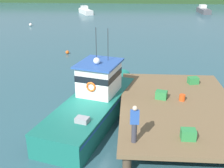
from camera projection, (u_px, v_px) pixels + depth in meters
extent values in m
plane|color=#2D5660|center=(88.00, 122.00, 15.32)|extent=(200.00, 200.00, 0.00)
cylinder|color=#4C3D2D|center=(127.00, 164.00, 11.21)|extent=(0.36, 0.36, 1.00)
cylinder|color=#4C3D2D|center=(129.00, 86.00, 18.78)|extent=(0.36, 0.36, 1.00)
cylinder|color=#4C3D2D|center=(208.00, 87.00, 18.47)|extent=(0.36, 0.36, 1.00)
cube|color=brown|center=(178.00, 106.00, 14.61)|extent=(6.00, 9.00, 0.20)
cube|color=#196B5B|center=(91.00, 112.00, 15.18)|extent=(4.63, 8.38, 1.10)
cone|color=#196B5B|center=(120.00, 81.00, 19.45)|extent=(1.56, 2.04, 1.10)
cube|color=#234C9E|center=(91.00, 105.00, 15.01)|extent=(4.60, 8.23, 0.12)
cube|color=#196B5B|center=(91.00, 102.00, 14.95)|extent=(4.67, 8.39, 0.12)
cube|color=silver|center=(99.00, 79.00, 15.68)|extent=(2.44, 2.64, 1.80)
cube|color=black|center=(99.00, 74.00, 15.56)|extent=(2.46, 2.67, 0.36)
cube|color=#2D56A8|center=(99.00, 63.00, 15.32)|extent=(2.75, 3.00, 0.10)
sphere|color=white|center=(97.00, 61.00, 14.97)|extent=(0.36, 0.36, 0.36)
cylinder|color=black|center=(96.00, 44.00, 15.51)|extent=(0.03, 0.03, 1.80)
cylinder|color=black|center=(108.00, 45.00, 15.29)|extent=(0.03, 0.03, 1.80)
cube|color=#939399|center=(82.00, 121.00, 12.82)|extent=(0.70, 0.59, 0.36)
torus|color=orange|center=(58.00, 126.00, 12.64)|extent=(0.69, 0.69, 0.12)
torus|color=#EA5119|center=(91.00, 87.00, 14.69)|extent=(0.55, 0.25, 0.54)
cube|color=#2D8442|center=(161.00, 95.00, 15.15)|extent=(0.70, 0.60, 0.44)
cube|color=#2D8442|center=(193.00, 80.00, 17.17)|extent=(0.69, 0.57, 0.41)
cube|color=#2D8442|center=(188.00, 134.00, 11.51)|extent=(0.60, 0.45, 0.45)
cylinder|color=#E04C19|center=(182.00, 98.00, 14.95)|extent=(0.32, 0.32, 0.34)
cylinder|color=#383842|center=(134.00, 133.00, 11.25)|extent=(0.22, 0.22, 0.86)
cube|color=#2D56A8|center=(135.00, 117.00, 10.98)|extent=(0.36, 0.22, 0.56)
sphere|color=beige|center=(135.00, 108.00, 10.83)|extent=(0.20, 0.20, 0.20)
cube|color=silver|center=(86.00, 12.00, 52.57)|extent=(3.26, 4.53, 0.80)
cone|color=silver|center=(81.00, 10.00, 54.89)|extent=(1.21, 1.34, 0.80)
cube|color=silver|center=(84.00, 7.00, 52.96)|extent=(1.50, 1.49, 0.60)
cube|color=#4C4C51|center=(204.00, 11.00, 53.39)|extent=(1.80, 4.74, 0.85)
cone|color=#4C4C51|center=(199.00, 9.00, 56.08)|extent=(0.92, 1.22, 0.85)
cube|color=silver|center=(203.00, 6.00, 53.87)|extent=(1.26, 1.24, 0.63)
sphere|color=#EA5B19|center=(67.00, 52.00, 27.57)|extent=(0.35, 0.35, 0.35)
sphere|color=silver|center=(31.00, 25.00, 41.16)|extent=(0.44, 0.44, 0.44)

